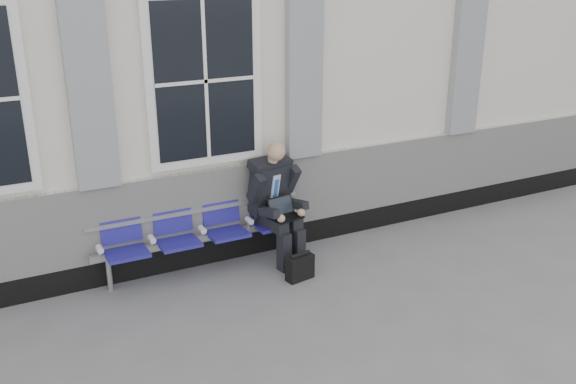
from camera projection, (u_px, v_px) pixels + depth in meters
ground at (229, 326)px, 6.56m from camera, size 70.00×70.00×0.00m
station_building at (128, 60)px, 8.69m from camera, size 14.40×4.40×4.49m
bench at (200, 227)px, 7.55m from camera, size 2.60×0.47×0.91m
businessman at (276, 198)px, 7.73m from camera, size 0.67×0.89×1.51m
briefcase at (300, 267)px, 7.45m from camera, size 0.35×0.20×0.34m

